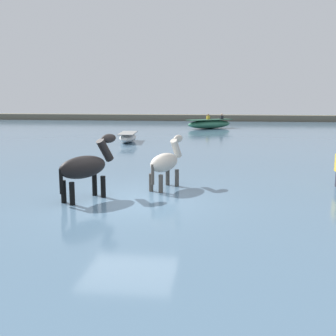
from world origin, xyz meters
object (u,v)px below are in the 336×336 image
at_px(horse_trailing_pinto, 166,164).
at_px(boat_far_offshore, 128,137).
at_px(horse_lead_black, 86,169).
at_px(boat_near_port, 209,124).

bearing_deg(horse_trailing_pinto, boat_far_offshore, 107.68).
xyz_separation_m(horse_lead_black, boat_far_offshore, (-1.93, 13.78, -0.56)).
xyz_separation_m(horse_trailing_pinto, boat_near_port, (0.81, 23.22, -0.36)).
bearing_deg(boat_far_offshore, horse_trailing_pinto, -72.32).
xyz_separation_m(horse_trailing_pinto, boat_far_offshore, (-3.88, 12.16, -0.47)).
relative_size(boat_far_offshore, boat_near_port, 0.66).
bearing_deg(boat_far_offshore, horse_lead_black, -82.04).
relative_size(horse_trailing_pinto, boat_far_offshore, 0.71).
xyz_separation_m(boat_far_offshore, boat_near_port, (4.68, 11.06, 0.11)).
height_order(horse_trailing_pinto, boat_far_offshore, horse_trailing_pinto).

